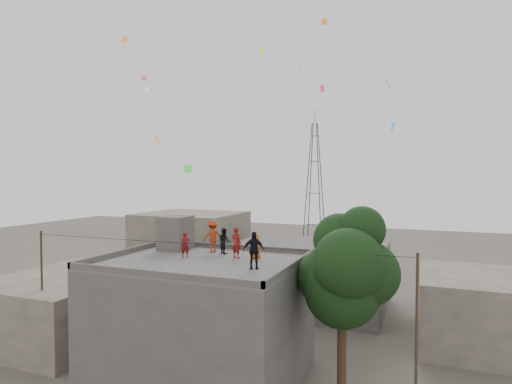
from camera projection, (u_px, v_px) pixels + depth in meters
ground at (202, 377)px, 22.36m from camera, size 140.00×140.00×0.00m
main_building at (202, 319)px, 22.25m from camera, size 10.00×8.00×6.10m
parapet at (201, 258)px, 22.13m from camera, size 10.00×8.00×0.30m
stair_head_box at (176, 233)px, 25.70m from camera, size 1.60×1.80×2.00m
neighbor_west at (70, 305)px, 28.23m from camera, size 8.00×10.00×4.00m
neighbor_north at (308, 275)px, 34.52m from camera, size 12.00×9.00×5.00m
neighbor_northwest at (191, 249)px, 40.79m from camera, size 9.00×8.00×7.00m
neighbor_east at (481, 311)px, 26.36m from camera, size 7.00×8.00×4.40m
tree at (346, 270)px, 19.95m from camera, size 4.90×4.60×9.10m
utility_line at (198, 313)px, 20.87m from camera, size 20.12×0.62×7.40m
transmission_tower at (314, 186)px, 60.62m from camera, size 2.97×2.97×20.01m
person_red_adult at (236, 243)px, 22.90m from camera, size 0.70×0.57×1.67m
person_orange_child at (256, 246)px, 22.83m from camera, size 0.71×0.55×1.29m
person_dark_child at (224, 241)px, 24.28m from camera, size 0.90×0.86×1.46m
person_dark_adult at (254, 250)px, 20.30m from camera, size 1.12×0.84×1.77m
person_orange_adult at (213, 236)px, 24.71m from camera, size 1.34×1.32×1.85m
person_red_child at (185, 245)px, 23.15m from camera, size 0.59×0.57×1.36m
kites at (244, 92)px, 29.55m from camera, size 20.41×15.22×11.68m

